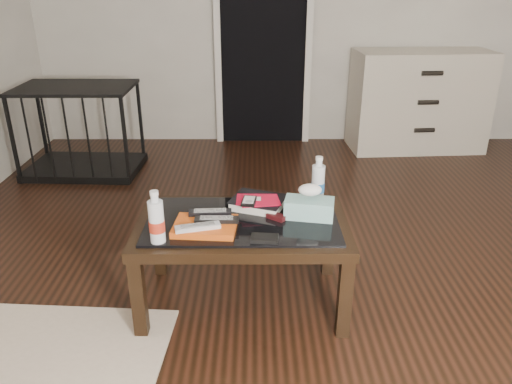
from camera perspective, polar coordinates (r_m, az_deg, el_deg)
ground at (r=2.80m, az=9.89°, el=-9.81°), size 5.00×5.00×0.00m
doorway at (r=4.78m, az=0.84°, el=17.71°), size 0.90×0.08×2.07m
coffee_table at (r=2.39m, az=-1.55°, el=-4.51°), size 1.00×0.60×0.46m
dresser at (r=4.88m, az=18.07°, el=9.86°), size 1.23×0.57×0.90m
pet_crate at (r=4.37m, az=-19.19°, el=5.17°), size 0.92×0.64×0.71m
magazines at (r=2.28m, az=-5.83°, el=-3.91°), size 0.30×0.23×0.03m
remote_silver at (r=2.22m, az=-6.68°, el=-3.96°), size 0.21×0.10×0.02m
remote_black_front at (r=2.28m, az=-4.53°, el=-3.14°), size 0.20×0.05×0.02m
remote_black_back at (r=2.35m, az=-5.26°, el=-2.29°), size 0.20×0.06×0.02m
textbook at (r=2.47m, az=0.25°, el=-1.22°), size 0.30×0.27×0.05m
dvd_mailers at (r=2.45m, az=-0.02°, el=-0.84°), size 0.19×0.14×0.01m
ipod at (r=2.40m, az=-0.81°, el=-1.03°), size 0.08×0.11×0.02m
flip_phone at (r=2.36m, az=2.36°, el=-2.83°), size 0.10×0.09×0.02m
wallet at (r=2.18m, az=0.99°, el=-5.33°), size 0.13×0.08×0.02m
water_bottle_left at (r=2.16m, az=-11.34°, el=-2.79°), size 0.07×0.07×0.24m
water_bottle_right at (r=2.52m, az=7.12°, el=1.48°), size 0.07×0.07×0.24m
tissue_box at (r=2.38m, az=6.10°, el=-1.85°), size 0.25×0.16×0.09m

